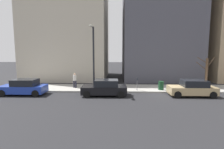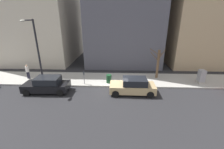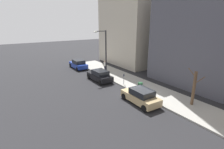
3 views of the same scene
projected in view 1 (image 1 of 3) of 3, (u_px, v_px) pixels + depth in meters
ground_plane at (171, 93)px, 17.60m from camera, size 120.00×120.00×0.00m
sidewalk at (166, 88)px, 19.57m from camera, size 4.00×36.00×0.15m
parked_car_tan at (192, 88)px, 16.31m from camera, size 1.96×4.22×1.52m
parked_car_black at (105, 88)px, 16.49m from camera, size 2.03×4.25×1.52m
parked_car_blue at (24, 87)px, 16.83m from camera, size 1.94×4.21×1.52m
parking_meter at (137, 83)px, 18.02m from camera, size 0.14×0.10×1.35m
streetlamp at (93, 53)px, 17.61m from camera, size 1.97×0.32×6.50m
bare_tree at (206, 72)px, 19.83m from camera, size 1.98×1.49×3.48m
trash_bin at (161, 86)px, 18.44m from camera, size 0.56×0.56×0.90m
pedestrian_near_meter at (75, 79)px, 19.44m from camera, size 0.36×0.39×1.66m
office_block_center at (158, 5)px, 26.95m from camera, size 10.70×10.70×22.63m
office_tower_right at (70, 28)px, 28.30m from camera, size 11.79×11.79×15.99m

